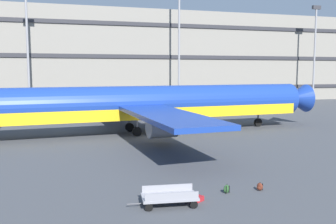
{
  "coord_description": "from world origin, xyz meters",
  "views": [
    {
      "loc": [
        -8.14,
        -34.22,
        6.3
      ],
      "look_at": [
        0.32,
        -5.48,
        3.0
      ],
      "focal_mm": 40.07,
      "sensor_mm": 36.0,
      "label": 1
    }
  ],
  "objects": [
    {
      "name": "backpack_silver",
      "position": [
        0.07,
        -17.04,
        0.22
      ],
      "size": [
        0.4,
        0.32,
        0.5
      ],
      "color": "#264C26",
      "rests_on": "ground_plane"
    },
    {
      "name": "light_mast_center_left",
      "position": [
        12.84,
        30.09,
        15.07
      ],
      "size": [
        1.8,
        0.5,
        26.64
      ],
      "color": "gray",
      "rests_on": "ground_plane"
    },
    {
      "name": "suitcase_laid_flat",
      "position": [
        -1.97,
        -16.25,
        0.13
      ],
      "size": [
        0.51,
        0.77,
        0.26
      ],
      "color": "navy",
      "rests_on": "ground_plane"
    },
    {
      "name": "light_mast_left",
      "position": [
        -12.57,
        30.09,
        11.12
      ],
      "size": [
        1.8,
        0.5,
        18.95
      ],
      "color": "gray",
      "rests_on": "ground_plane"
    },
    {
      "name": "baggage_cart",
      "position": [
        -3.27,
        -17.92,
        0.43
      ],
      "size": [
        3.36,
        1.6,
        0.82
      ],
      "color": "gray",
      "rests_on": "ground_plane"
    },
    {
      "name": "airliner",
      "position": [
        -0.03,
        2.53,
        2.9
      ],
      "size": [
        40.54,
        32.91,
        9.97
      ],
      "color": "navy",
      "rests_on": "ground_plane"
    },
    {
      "name": "terminal_structure",
      "position": [
        0.0,
        43.81,
        8.97
      ],
      "size": [
        150.75,
        16.84,
        17.95
      ],
      "color": "gray",
      "rests_on": "ground_plane"
    },
    {
      "name": "suitcase_navy",
      "position": [
        -1.83,
        -17.75,
        0.12
      ],
      "size": [
        0.76,
        0.69,
        0.24
      ],
      "color": "#B21E23",
      "rests_on": "ground_plane"
    },
    {
      "name": "light_mast_center_right",
      "position": [
        41.36,
        30.09,
        11.19
      ],
      "size": [
        1.8,
        0.5,
        19.09
      ],
      "color": "gray",
      "rests_on": "ground_plane"
    },
    {
      "name": "backpack_black",
      "position": [
        1.94,
        -17.15,
        0.2
      ],
      "size": [
        0.37,
        0.4,
        0.46
      ],
      "color": "#592619",
      "rests_on": "ground_plane"
    },
    {
      "name": "ground_plane",
      "position": [
        0.0,
        0.0,
        0.0
      ],
      "size": [
        600.0,
        600.0,
        0.0
      ],
      "primitive_type": "plane",
      "color": "#424449"
    }
  ]
}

